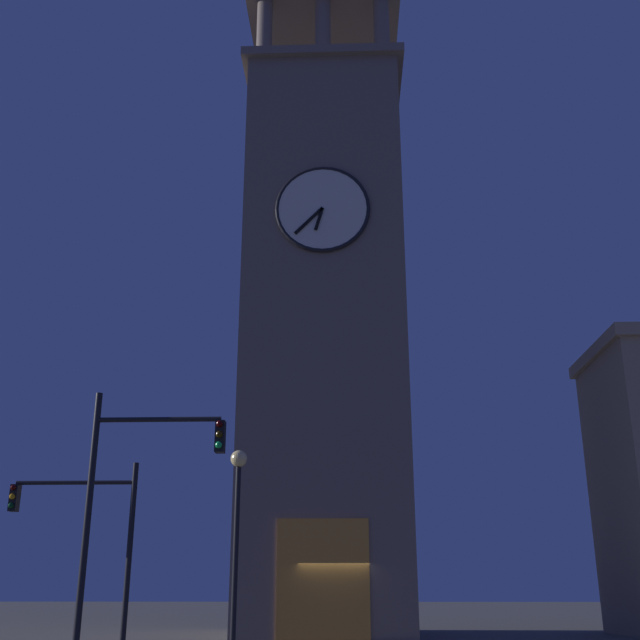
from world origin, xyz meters
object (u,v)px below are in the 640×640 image
Objects in this scene: traffic_signal_near at (131,485)px; street_lamp at (237,510)px; clocktower at (326,329)px; traffic_signal_mid at (88,525)px.

street_lamp is (-2.15, -2.43, -0.35)m from traffic_signal_near.
traffic_signal_near is (4.12, 14.00, -8.47)m from clocktower.
traffic_signal_near is 3.26m from street_lamp.
traffic_signal_mid is 4.73m from street_lamp.
traffic_signal_mid is 0.99× the size of street_lamp.
traffic_signal_near is 4.71m from traffic_signal_mid.
traffic_signal_mid is at bearing 57.18° from clocktower.
street_lamp is at bearing -131.55° from traffic_signal_near.
clocktower reaches higher than street_lamp.
street_lamp is (-4.42, 1.65, 0.24)m from traffic_signal_mid.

